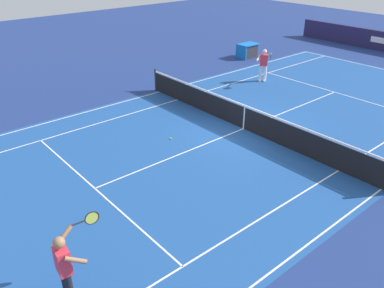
% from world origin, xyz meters
% --- Properties ---
extents(ground_plane, '(60.00, 60.00, 0.00)m').
position_xyz_m(ground_plane, '(0.00, 0.00, 0.00)').
color(ground_plane, navy).
extents(court_slab, '(24.20, 11.40, 0.00)m').
position_xyz_m(court_slab, '(0.00, 0.00, 0.00)').
color(court_slab, '#1E4C93').
rests_on(court_slab, ground_plane).
extents(court_line_markings, '(23.85, 11.05, 0.01)m').
position_xyz_m(court_line_markings, '(0.00, 0.00, 0.00)').
color(court_line_markings, white).
rests_on(court_line_markings, ground_plane).
extents(tennis_net, '(0.10, 11.70, 1.08)m').
position_xyz_m(tennis_net, '(0.00, 0.00, 0.49)').
color(tennis_net, '#2D2D33').
rests_on(tennis_net, ground_plane).
extents(tennis_player_near, '(1.11, 0.77, 1.70)m').
position_xyz_m(tennis_player_near, '(8.70, 3.37, 0.93)').
color(tennis_player_near, black).
rests_on(tennis_player_near, ground_plane).
extents(tennis_player_far, '(0.76, 1.07, 1.70)m').
position_xyz_m(tennis_player_far, '(-5.03, -3.36, 0.93)').
color(tennis_player_far, white).
rests_on(tennis_player_far, ground_plane).
extents(tennis_ball, '(0.07, 0.07, 0.07)m').
position_xyz_m(tennis_ball, '(2.71, -1.11, 0.03)').
color(tennis_ball, '#CCE01E').
rests_on(tennis_ball, ground_plane).
extents(equipment_cart_tarped, '(1.25, 0.84, 0.85)m').
position_xyz_m(equipment_cart_tarped, '(-7.88, -7.06, 0.44)').
color(equipment_cart_tarped, '#2D2D33').
rests_on(equipment_cart_tarped, ground_plane).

